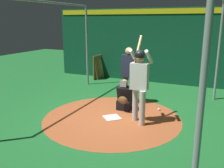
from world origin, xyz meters
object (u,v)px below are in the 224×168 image
(batter, at_px, (139,79))
(umpire, at_px, (129,72))
(home_plate, at_px, (112,117))
(bat_rack, at_px, (100,67))
(catcher, at_px, (125,98))
(baseball_0, at_px, (159,109))

(batter, distance_m, umpire, 1.57)
(home_plate, relative_size, batter, 0.19)
(bat_rack, bearing_deg, umpire, 40.84)
(catcher, distance_m, baseball_0, 1.06)
(home_plate, relative_size, catcher, 0.45)
(catcher, relative_size, baseball_0, 12.49)
(home_plate, distance_m, catcher, 0.81)
(home_plate, xyz_separation_m, umpire, (-1.36, -0.06, 0.99))
(batter, bearing_deg, umpire, -149.33)
(home_plate, height_order, catcher, catcher)
(home_plate, bearing_deg, baseball_0, 136.27)
(batter, relative_size, umpire, 1.24)
(batter, bearing_deg, bat_rack, -142.12)
(home_plate, distance_m, bat_rack, 4.96)
(batter, height_order, baseball_0, batter)
(batter, height_order, bat_rack, batter)
(batter, height_order, umpire, batter)
(catcher, bearing_deg, umpire, -168.84)
(home_plate, bearing_deg, bat_rack, -149.06)
(bat_rack, height_order, baseball_0, bat_rack)
(bat_rack, bearing_deg, batter, 37.88)
(bat_rack, bearing_deg, home_plate, 30.94)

